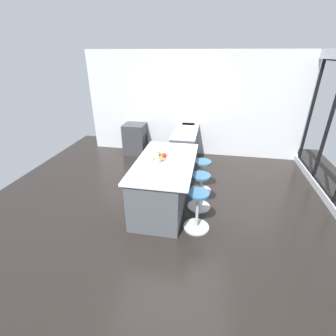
% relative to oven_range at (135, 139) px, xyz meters
% --- Properties ---
extents(ground_plane, '(7.75, 7.75, 0.00)m').
position_rel_oven_range_xyz_m(ground_plane, '(2.62, 1.60, -0.44)').
color(ground_plane, black).
extents(interior_partition_left, '(0.12, 5.96, 2.80)m').
position_rel_oven_range_xyz_m(interior_partition_left, '(-0.35, 1.60, 0.96)').
color(interior_partition_left, silver).
rests_on(interior_partition_left, ground_plane).
extents(sink_cabinet, '(2.36, 0.60, 1.19)m').
position_rel_oven_range_xyz_m(sink_cabinet, '(-0.00, 1.53, 0.02)').
color(sink_cabinet, '#4C5156').
rests_on(sink_cabinet, ground_plane).
extents(oven_range, '(0.60, 0.61, 0.88)m').
position_rel_oven_range_xyz_m(oven_range, '(0.00, 0.00, 0.00)').
color(oven_range, '#38383D').
rests_on(oven_range, ground_plane).
extents(kitchen_island, '(1.97, 1.06, 0.94)m').
position_rel_oven_range_xyz_m(kitchen_island, '(2.49, 1.34, 0.03)').
color(kitchen_island, '#4C5156').
rests_on(kitchen_island, ground_plane).
extents(stool_by_window, '(0.44, 0.44, 0.71)m').
position_rel_oven_range_xyz_m(stool_by_window, '(1.87, 2.05, -0.10)').
color(stool_by_window, '#B7B7BC').
rests_on(stool_by_window, ground_plane).
extents(stool_middle, '(0.44, 0.44, 0.71)m').
position_rel_oven_range_xyz_m(stool_middle, '(2.49, 2.05, -0.10)').
color(stool_middle, '#B7B7BC').
rests_on(stool_middle, ground_plane).
extents(stool_near_camera, '(0.44, 0.44, 0.71)m').
position_rel_oven_range_xyz_m(stool_near_camera, '(3.11, 2.05, -0.10)').
color(stool_near_camera, '#B7B7BC').
rests_on(stool_near_camera, ground_plane).
extents(cutting_board, '(0.36, 0.24, 0.02)m').
position_rel_oven_range_xyz_m(cutting_board, '(2.34, 1.27, 0.51)').
color(cutting_board, olive).
rests_on(cutting_board, kitchen_island).
extents(apple_green, '(0.09, 0.09, 0.09)m').
position_rel_oven_range_xyz_m(apple_green, '(2.31, 1.22, 0.56)').
color(apple_green, '#609E2D').
rests_on(apple_green, cutting_board).
extents(apple_red, '(0.08, 0.08, 0.08)m').
position_rel_oven_range_xyz_m(apple_red, '(2.36, 1.34, 0.56)').
color(apple_red, red).
rests_on(apple_red, cutting_board).
extents(water_bottle, '(0.06, 0.06, 0.31)m').
position_rel_oven_range_xyz_m(water_bottle, '(2.70, 1.28, 0.62)').
color(water_bottle, silver).
rests_on(water_bottle, kitchen_island).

